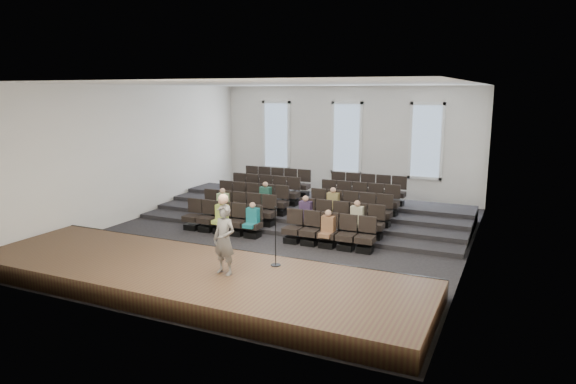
{
  "coord_description": "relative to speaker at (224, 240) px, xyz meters",
  "views": [
    {
      "loc": [
        7.19,
        -15.03,
        4.79
      ],
      "look_at": [
        0.07,
        0.5,
        1.41
      ],
      "focal_mm": 32.0,
      "sensor_mm": 36.0,
      "label": 1
    }
  ],
  "objects": [
    {
      "name": "wall_left",
      "position": [
        -7.01,
        5.1,
        1.16
      ],
      "size": [
        0.04,
        14.0,
        5.0
      ],
      "primitive_type": "cube",
      "color": "white",
      "rests_on": "ground"
    },
    {
      "name": "seating_rows",
      "position": [
        -0.99,
        6.64,
        -0.66
      ],
      "size": [
        6.8,
        4.7,
        1.67
      ],
      "color": "black",
      "rests_on": "ground"
    },
    {
      "name": "audience",
      "position": [
        -0.99,
        5.42,
        -0.53
      ],
      "size": [
        5.45,
        2.64,
        1.1
      ],
      "color": "#B8D354",
      "rests_on": "seating_rows"
    },
    {
      "name": "wall_right",
      "position": [
        5.03,
        5.1,
        1.16
      ],
      "size": [
        0.04,
        14.0,
        5.0
      ],
      "primitive_type": "cube",
      "color": "white",
      "rests_on": "ground"
    },
    {
      "name": "wall_front",
      "position": [
        -0.99,
        -1.92,
        1.16
      ],
      "size": [
        12.0,
        0.04,
        5.0
      ],
      "primitive_type": "cube",
      "color": "white",
      "rests_on": "ground"
    },
    {
      "name": "speaker",
      "position": [
        0.0,
        0.0,
        0.0
      ],
      "size": [
        0.67,
        0.5,
        1.68
      ],
      "primitive_type": "imported",
      "rotation": [
        0.0,
        0.0,
        -0.16
      ],
      "color": "slate",
      "rests_on": "stage"
    },
    {
      "name": "wall_back",
      "position": [
        -0.99,
        12.12,
        1.16
      ],
      "size": [
        12.0,
        0.04,
        5.0
      ],
      "primitive_type": "cube",
      "color": "white",
      "rests_on": "ground"
    },
    {
      "name": "risers",
      "position": [
        -0.99,
        8.27,
        -1.14
      ],
      "size": [
        11.8,
        4.8,
        0.6
      ],
      "color": "black",
      "rests_on": "ground"
    },
    {
      "name": "windows",
      "position": [
        -0.99,
        12.05,
        1.36
      ],
      "size": [
        8.44,
        0.1,
        3.24
      ],
      "color": "white",
      "rests_on": "wall_back"
    },
    {
      "name": "stage",
      "position": [
        -0.99,
        -0.0,
        -1.09
      ],
      "size": [
        11.8,
        3.6,
        0.5
      ],
      "primitive_type": "cube",
      "color": "#44341D",
      "rests_on": "ground"
    },
    {
      "name": "mic_stand",
      "position": [
        0.84,
        1.03,
        -0.39
      ],
      "size": [
        0.25,
        0.25,
        1.51
      ],
      "color": "black",
      "rests_on": "stage"
    },
    {
      "name": "ceiling",
      "position": [
        -0.99,
        5.1,
        3.67
      ],
      "size": [
        12.0,
        14.0,
        0.02
      ],
      "primitive_type": "cube",
      "color": "white",
      "rests_on": "ground"
    },
    {
      "name": "stage_lip",
      "position": [
        -0.99,
        1.77,
        -1.09
      ],
      "size": [
        11.8,
        0.06,
        0.52
      ],
      "primitive_type": "cube",
      "color": "black",
      "rests_on": "ground"
    },
    {
      "name": "ground",
      "position": [
        -0.99,
        5.1,
        -1.34
      ],
      "size": [
        14.0,
        14.0,
        0.0
      ],
      "primitive_type": "plane",
      "color": "black",
      "rests_on": "ground"
    }
  ]
}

